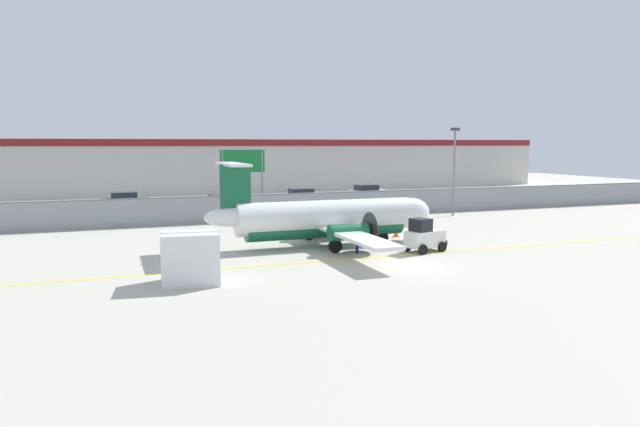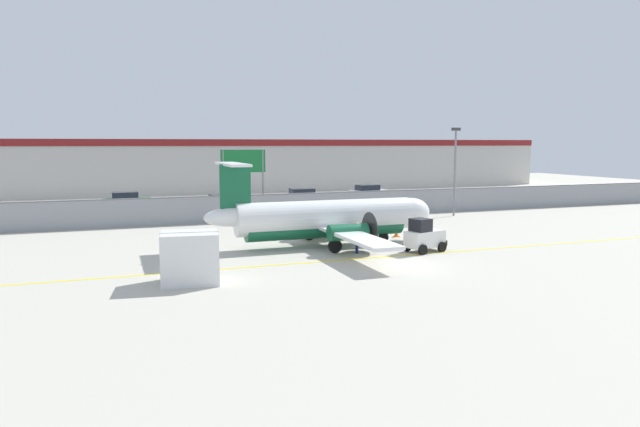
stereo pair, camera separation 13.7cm
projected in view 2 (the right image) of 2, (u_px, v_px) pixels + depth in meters
ground_plane at (376, 257)px, 30.04m from camera, size 140.00×140.00×0.01m
perimeter_fence at (287, 206)px, 44.81m from camera, size 98.00×0.10×2.10m
parking_lot_strip at (253, 205)px, 55.65m from camera, size 98.00×17.00×0.12m
background_building at (219, 165)px, 72.49m from camera, size 91.00×8.10×6.50m
commuter_airplane at (330, 219)px, 33.38m from camera, size 13.92×16.00×4.92m
baggage_tug at (424, 236)px, 31.56m from camera, size 2.53×1.86×1.88m
ground_crew_worker at (357, 236)px, 31.18m from camera, size 0.45×0.53×1.70m
cargo_container at (190, 258)px, 24.44m from camera, size 2.64×2.29×2.20m
traffic_cone_near_left at (200, 241)px, 33.33m from camera, size 0.36×0.36×0.64m
traffic_cone_near_right at (396, 232)px, 36.70m from camera, size 0.36×0.36×0.64m
parked_car_0 at (127, 201)px, 50.92m from camera, size 4.21×2.02×1.58m
parked_car_1 at (225, 204)px, 48.61m from camera, size 4.37×2.38×1.58m
parked_car_2 at (301, 197)px, 54.71m from camera, size 4.21×2.01×1.58m
parked_car_3 at (368, 192)px, 59.76m from camera, size 4.39×2.45×1.58m
apron_light_pole at (455, 164)px, 46.96m from camera, size 0.70×0.30×7.27m
highway_sign at (243, 167)px, 45.25m from camera, size 3.60×0.14×5.50m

